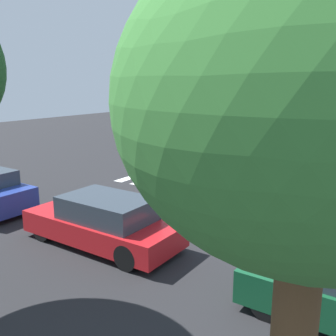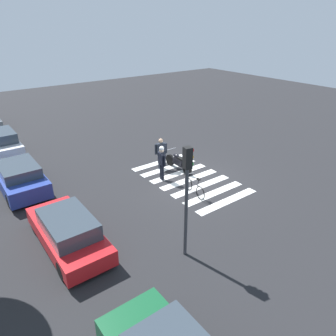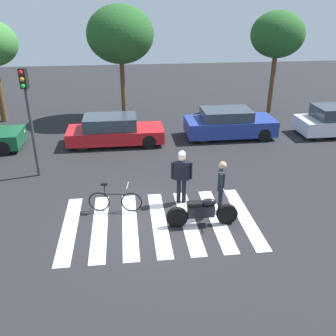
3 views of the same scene
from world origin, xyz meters
TOP-DOWN VIEW (x-y plane):
  - ground_plane at (0.00, 0.00)m, footprint 60.00×60.00m
  - police_motorcycle at (1.27, -0.27)m, footprint 2.17×0.62m
  - leaning_bicycle at (-1.33, 0.84)m, footprint 1.71×0.46m
  - officer_on_foot at (1.99, 0.39)m, footprint 0.35×0.67m
  - officer_by_motorcycle at (0.86, 1.15)m, footprint 0.69×0.27m
  - crosswalk_stripes at (-0.00, 0.00)m, footprint 5.85×3.59m
  - car_red_convertible at (-1.43, 6.98)m, footprint 4.44×1.75m
  - car_blue_hatchback at (4.16, 7.29)m, footprint 4.33×1.85m
  - traffic_light_pole at (-4.31, 3.85)m, footprint 0.28×0.35m
  - street_tree_mid at (-0.92, 11.24)m, footprint 3.56×3.56m
  - street_tree_far at (7.75, 11.24)m, footprint 2.98×2.98m

SIDE VIEW (x-z plane):
  - ground_plane at x=0.00m, z-range 0.00..0.00m
  - crosswalk_stripes at x=0.00m, z-range 0.00..0.01m
  - leaning_bicycle at x=-1.33m, z-range -0.12..0.88m
  - police_motorcycle at x=1.27m, z-range -0.06..0.98m
  - car_red_convertible at x=-1.43m, z-range -0.03..1.32m
  - car_blue_hatchback at x=4.16m, z-range -0.03..1.38m
  - officer_on_foot at x=1.99m, z-range 0.14..1.91m
  - officer_by_motorcycle at x=0.86m, z-range 0.16..2.03m
  - traffic_light_pole at x=-4.31m, z-range 0.71..4.79m
  - street_tree_far at x=7.75m, z-range 1.56..7.27m
  - street_tree_mid at x=-0.92m, z-range 1.49..7.54m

